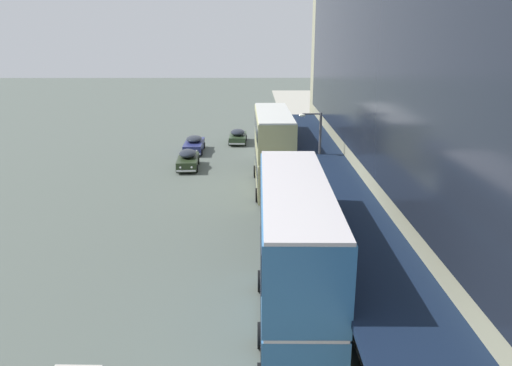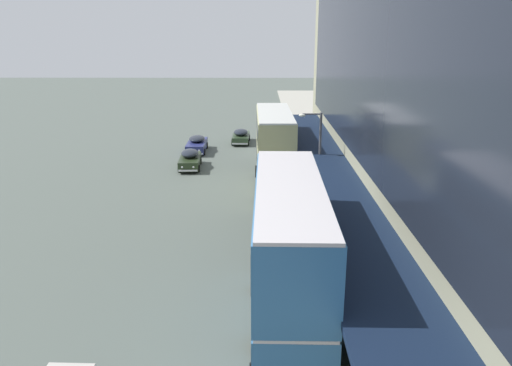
{
  "view_description": "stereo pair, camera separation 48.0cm",
  "coord_description": "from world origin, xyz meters",
  "px_view_note": "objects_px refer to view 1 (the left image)",
  "views": [
    {
      "loc": [
        2.05,
        -11.88,
        11.72
      ],
      "look_at": [
        2.27,
        19.59,
        2.09
      ],
      "focal_mm": 35.0,
      "sensor_mm": 36.0,
      "label": 1
    },
    {
      "loc": [
        2.53,
        -11.88,
        11.72
      ],
      "look_at": [
        2.27,
        19.59,
        2.09
      ],
      "focal_mm": 35.0,
      "sensor_mm": 36.0,
      "label": 2
    }
  ],
  "objects_px": {
    "transit_bus_kerbside_front": "(273,148)",
    "transit_bus_kerbside_rear": "(294,258)",
    "vw_van": "(273,144)",
    "sedan_trailing_mid": "(238,136)",
    "sedan_oncoming_front": "(188,159)",
    "sedan_trailing_near": "(194,144)",
    "sedan_second_near": "(274,131)",
    "pedestrian_at_kerb": "(372,285)",
    "street_lamp": "(317,154)"
  },
  "relations": [
    {
      "from": "street_lamp",
      "to": "sedan_trailing_near",
      "type": "bearing_deg",
      "value": 120.08
    },
    {
      "from": "sedan_second_near",
      "to": "sedan_trailing_mid",
      "type": "distance_m",
      "value": 4.84
    },
    {
      "from": "sedan_second_near",
      "to": "street_lamp",
      "type": "distance_m",
      "value": 24.47
    },
    {
      "from": "sedan_oncoming_front",
      "to": "sedan_trailing_mid",
      "type": "distance_m",
      "value": 11.16
    },
    {
      "from": "sedan_second_near",
      "to": "sedan_trailing_near",
      "type": "bearing_deg",
      "value": -141.1
    },
    {
      "from": "sedan_trailing_near",
      "to": "pedestrian_at_kerb",
      "type": "height_order",
      "value": "pedestrian_at_kerb"
    },
    {
      "from": "vw_van",
      "to": "street_lamp",
      "type": "distance_m",
      "value": 16.66
    },
    {
      "from": "transit_bus_kerbside_front",
      "to": "pedestrian_at_kerb",
      "type": "distance_m",
      "value": 17.93
    },
    {
      "from": "transit_bus_kerbside_front",
      "to": "sedan_trailing_mid",
      "type": "height_order",
      "value": "transit_bus_kerbside_front"
    },
    {
      "from": "transit_bus_kerbside_front",
      "to": "sedan_second_near",
      "type": "xyz_separation_m",
      "value": [
        0.89,
        19.18,
        -2.45
      ]
    },
    {
      "from": "transit_bus_kerbside_rear",
      "to": "sedan_oncoming_front",
      "type": "bearing_deg",
      "value": 106.05
    },
    {
      "from": "vw_van",
      "to": "street_lamp",
      "type": "bearing_deg",
      "value": -82.29
    },
    {
      "from": "sedan_second_near",
      "to": "pedestrian_at_kerb",
      "type": "distance_m",
      "value": 36.73
    },
    {
      "from": "sedan_oncoming_front",
      "to": "vw_van",
      "type": "distance_m",
      "value": 9.27
    },
    {
      "from": "transit_bus_kerbside_rear",
      "to": "sedan_second_near",
      "type": "xyz_separation_m",
      "value": [
        0.86,
        38.54,
        -2.64
      ]
    },
    {
      "from": "sedan_trailing_near",
      "to": "sedan_second_near",
      "type": "distance_m",
      "value": 10.73
    },
    {
      "from": "transit_bus_kerbside_front",
      "to": "vw_van",
      "type": "bearing_deg",
      "value": 87.71
    },
    {
      "from": "sedan_trailing_near",
      "to": "vw_van",
      "type": "relative_size",
      "value": 1.07
    },
    {
      "from": "sedan_second_near",
      "to": "street_lamp",
      "type": "relative_size",
      "value": 0.67
    },
    {
      "from": "sedan_oncoming_front",
      "to": "sedan_trailing_mid",
      "type": "bearing_deg",
      "value": 68.18
    },
    {
      "from": "sedan_second_near",
      "to": "pedestrian_at_kerb",
      "type": "height_order",
      "value": "pedestrian_at_kerb"
    },
    {
      "from": "sedan_oncoming_front",
      "to": "sedan_second_near",
      "type": "distance_m",
      "value": 15.37
    },
    {
      "from": "transit_bus_kerbside_front",
      "to": "sedan_oncoming_front",
      "type": "height_order",
      "value": "transit_bus_kerbside_front"
    },
    {
      "from": "transit_bus_kerbside_front",
      "to": "sedan_trailing_mid",
      "type": "xyz_separation_m",
      "value": [
        -3.16,
        16.54,
        -2.47
      ]
    },
    {
      "from": "sedan_trailing_near",
      "to": "pedestrian_at_kerb",
      "type": "bearing_deg",
      "value": -69.69
    },
    {
      "from": "transit_bus_kerbside_front",
      "to": "vw_van",
      "type": "xyz_separation_m",
      "value": [
        0.45,
        11.24,
        -2.13
      ]
    },
    {
      "from": "transit_bus_kerbside_rear",
      "to": "sedan_trailing_mid",
      "type": "relative_size",
      "value": 2.38
    },
    {
      "from": "transit_bus_kerbside_rear",
      "to": "sedan_second_near",
      "type": "bearing_deg",
      "value": 88.73
    },
    {
      "from": "vw_van",
      "to": "pedestrian_at_kerb",
      "type": "relative_size",
      "value": 2.49
    },
    {
      "from": "transit_bus_kerbside_front",
      "to": "sedan_trailing_near",
      "type": "distance_m",
      "value": 14.71
    },
    {
      "from": "vw_van",
      "to": "sedan_trailing_mid",
      "type": "bearing_deg",
      "value": 124.3
    },
    {
      "from": "sedan_second_near",
      "to": "street_lamp",
      "type": "xyz_separation_m",
      "value": [
        1.76,
        -24.2,
        3.22
      ]
    },
    {
      "from": "street_lamp",
      "to": "transit_bus_kerbside_rear",
      "type": "bearing_deg",
      "value": -100.33
    },
    {
      "from": "transit_bus_kerbside_rear",
      "to": "sedan_trailing_mid",
      "type": "bearing_deg",
      "value": 95.09
    },
    {
      "from": "transit_bus_kerbside_rear",
      "to": "sedan_trailing_mid",
      "type": "xyz_separation_m",
      "value": [
        -3.2,
        35.89,
        -2.66
      ]
    },
    {
      "from": "sedan_second_near",
      "to": "sedan_oncoming_front",
      "type": "bearing_deg",
      "value": -122.24
    },
    {
      "from": "transit_bus_kerbside_front",
      "to": "transit_bus_kerbside_rear",
      "type": "height_order",
      "value": "transit_bus_kerbside_rear"
    },
    {
      "from": "transit_bus_kerbside_front",
      "to": "sedan_trailing_near",
      "type": "relative_size",
      "value": 1.96
    },
    {
      "from": "vw_van",
      "to": "pedestrian_at_kerb",
      "type": "height_order",
      "value": "pedestrian_at_kerb"
    },
    {
      "from": "sedan_second_near",
      "to": "pedestrian_at_kerb",
      "type": "bearing_deg",
      "value": -85.77
    },
    {
      "from": "pedestrian_at_kerb",
      "to": "vw_van",
      "type": "bearing_deg",
      "value": 96.27
    },
    {
      "from": "transit_bus_kerbside_front",
      "to": "transit_bus_kerbside_rear",
      "type": "relative_size",
      "value": 0.92
    },
    {
      "from": "sedan_trailing_near",
      "to": "street_lamp",
      "type": "xyz_separation_m",
      "value": [
        10.11,
        -17.46,
        3.22
      ]
    },
    {
      "from": "vw_van",
      "to": "pedestrian_at_kerb",
      "type": "xyz_separation_m",
      "value": [
        3.15,
        -28.69,
        0.08
      ]
    },
    {
      "from": "sedan_trailing_near",
      "to": "vw_van",
      "type": "height_order",
      "value": "vw_van"
    },
    {
      "from": "sedan_oncoming_front",
      "to": "sedan_second_near",
      "type": "bearing_deg",
      "value": 57.76
    },
    {
      "from": "sedan_trailing_mid",
      "to": "sedan_second_near",
      "type": "bearing_deg",
      "value": 33.11
    },
    {
      "from": "sedan_trailing_mid",
      "to": "pedestrian_at_kerb",
      "type": "bearing_deg",
      "value": -78.74
    },
    {
      "from": "sedan_oncoming_front",
      "to": "vw_van",
      "type": "height_order",
      "value": "vw_van"
    },
    {
      "from": "sedan_oncoming_front",
      "to": "pedestrian_at_kerb",
      "type": "xyz_separation_m",
      "value": [
        10.91,
        -23.63,
        0.38
      ]
    }
  ]
}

